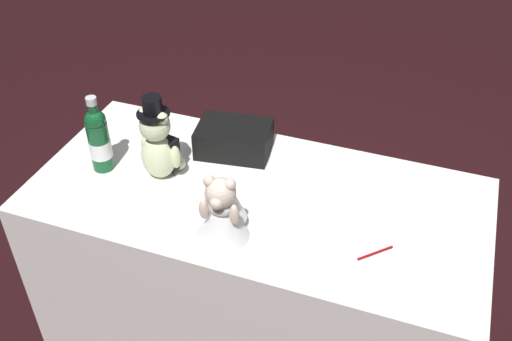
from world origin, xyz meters
name	(u,v)px	position (x,y,z in m)	size (l,w,h in m)	color
ground_plane	(256,339)	(0.00, 0.00, 0.00)	(12.00, 12.00, 0.00)	black
reception_table	(256,275)	(0.00, 0.00, 0.40)	(1.53, 0.73, 0.80)	white
teddy_bear_groom	(159,144)	(-0.35, -0.01, 0.93)	(0.16, 0.15, 0.32)	beige
teddy_bear_bride	(223,209)	(-0.03, -0.21, 0.89)	(0.17, 0.21, 0.23)	white
champagne_bottle	(99,139)	(-0.56, -0.05, 0.92)	(0.08, 0.08, 0.29)	#114E26
signing_pen	(376,253)	(0.43, -0.14, 0.80)	(0.10, 0.10, 0.01)	maroon
gift_case_black	(234,139)	(-0.16, 0.21, 0.85)	(0.29, 0.22, 0.11)	black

